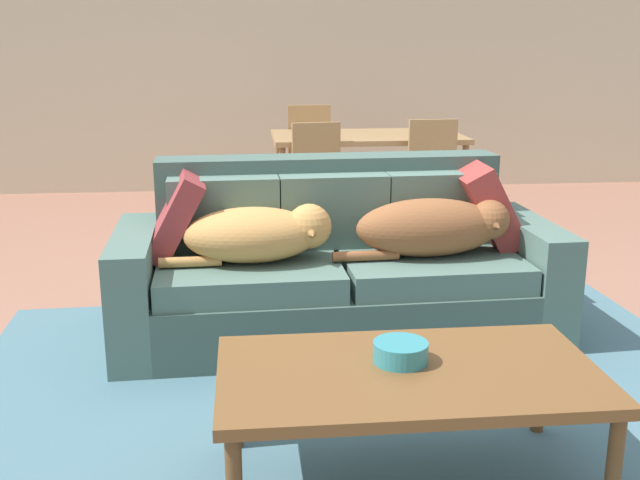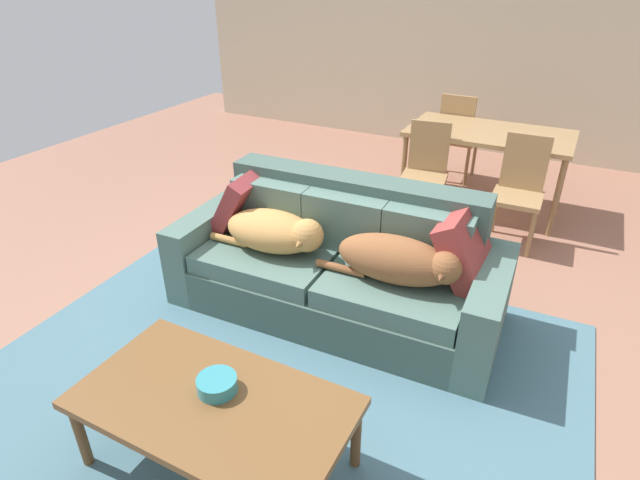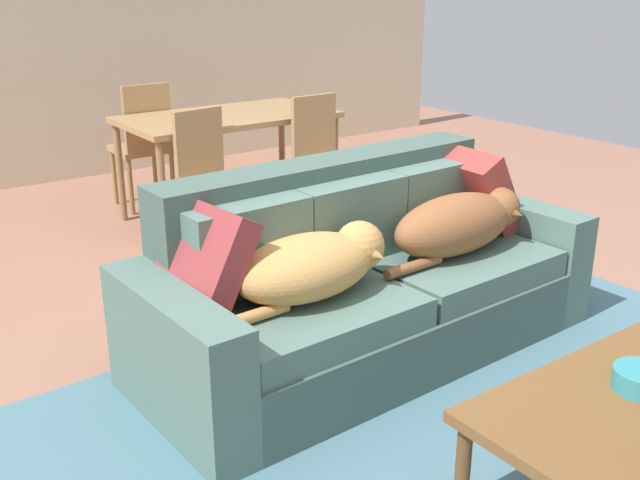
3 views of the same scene
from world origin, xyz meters
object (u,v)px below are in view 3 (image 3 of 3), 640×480
at_px(dining_chair_near_left, 210,175).
at_px(dining_chair_far_left, 144,141).
at_px(dog_on_right_cushion, 459,223).
at_px(dog_on_left_cushion, 313,265).
at_px(dining_chair_near_right, 323,158).
at_px(dining_table, 228,124).
at_px(couch, 361,284).
at_px(throw_pillow_by_right_arm, 473,191).
at_px(throw_pillow_by_left_arm, 202,260).

height_order(dining_chair_near_left, dining_chair_far_left, dining_chair_far_left).
height_order(dog_on_right_cushion, dining_chair_near_left, dining_chair_near_left).
distance_m(dog_on_left_cushion, dining_chair_near_right, 2.19).
distance_m(dog_on_left_cushion, dining_table, 2.53).
height_order(dining_chair_near_right, dining_chair_far_left, dining_chair_far_left).
distance_m(couch, dog_on_left_cushion, 0.49).
distance_m(throw_pillow_by_right_arm, dining_table, 2.14).
height_order(throw_pillow_by_left_arm, throw_pillow_by_right_arm, throw_pillow_by_right_arm).
xyz_separation_m(couch, dog_on_left_cushion, (-0.39, -0.16, 0.24)).
bearing_deg(throw_pillow_by_left_arm, dining_table, 58.51).
distance_m(throw_pillow_by_right_arm, dining_chair_near_right, 1.51).
bearing_deg(dog_on_right_cushion, throw_pillow_by_left_arm, 170.43).
height_order(dog_on_left_cushion, dog_on_right_cushion, dog_on_right_cushion).
relative_size(dog_on_left_cushion, dining_chair_near_right, 0.90).
relative_size(dog_on_right_cushion, throw_pillow_by_left_arm, 2.04).
relative_size(dog_on_left_cushion, throw_pillow_by_right_arm, 1.87).
height_order(dog_on_right_cushion, dining_table, dining_table).
relative_size(couch, throw_pillow_by_right_arm, 5.06).
distance_m(dining_chair_near_left, dining_chair_near_right, 0.84).
bearing_deg(dog_on_left_cushion, dining_chair_far_left, 78.38).
xyz_separation_m(couch, dining_chair_near_right, (0.92, 1.58, 0.17)).
xyz_separation_m(dog_on_right_cushion, dining_chair_far_left, (-0.38, 2.89, -0.06)).
bearing_deg(dog_on_left_cushion, dining_table, 66.82).
xyz_separation_m(couch, throw_pillow_by_right_arm, (0.81, 0.08, 0.30)).
height_order(dining_table, dining_chair_near_right, dining_chair_near_right).
relative_size(dog_on_right_cushion, dining_chair_near_left, 0.99).
xyz_separation_m(throw_pillow_by_left_arm, throw_pillow_by_right_arm, (1.62, 0.06, 0.00)).
bearing_deg(dining_table, dining_chair_near_right, -56.71).
bearing_deg(dining_chair_near_left, throw_pillow_by_left_arm, -126.57).
relative_size(throw_pillow_by_right_arm, dining_chair_near_left, 0.49).
distance_m(couch, throw_pillow_by_left_arm, 0.87).
height_order(dog_on_right_cushion, dining_chair_far_left, dining_chair_far_left).
height_order(dog_on_left_cushion, dining_chair_near_right, dining_chair_near_right).
xyz_separation_m(dog_on_right_cushion, dining_chair_near_left, (-0.39, 1.82, -0.09)).
distance_m(dining_chair_near_left, dining_chair_far_left, 1.08).
xyz_separation_m(throw_pillow_by_right_arm, dining_table, (-0.29, 2.12, 0.06)).
xyz_separation_m(throw_pillow_by_left_arm, dining_chair_far_left, (0.91, 2.72, -0.11)).
relative_size(dining_chair_near_right, dining_chair_far_left, 0.97).
bearing_deg(throw_pillow_by_left_arm, dog_on_left_cushion, -23.30).
height_order(throw_pillow_by_left_arm, dining_table, throw_pillow_by_left_arm).
bearing_deg(couch, dining_chair_near_left, 85.09).
bearing_deg(dining_chair_near_right, dining_table, 122.02).
xyz_separation_m(throw_pillow_by_left_arm, dining_chair_near_left, (0.90, 1.65, -0.14)).
relative_size(dog_on_left_cushion, dining_chair_near_left, 0.92).
distance_m(couch, dog_on_right_cushion, 0.56).
bearing_deg(dining_chair_near_right, couch, -121.55).
distance_m(dog_on_right_cushion, dining_chair_far_left, 2.92).
bearing_deg(couch, dining_table, 74.69).
height_order(couch, dining_chair_near_right, dining_chair_near_right).
bearing_deg(dining_chair_near_left, dining_chair_far_left, 81.34).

